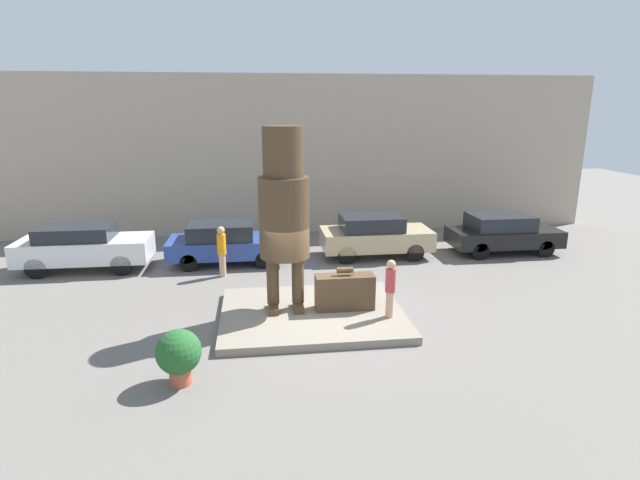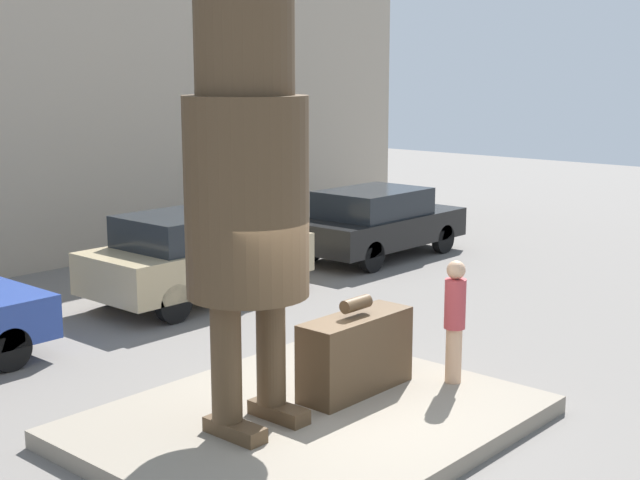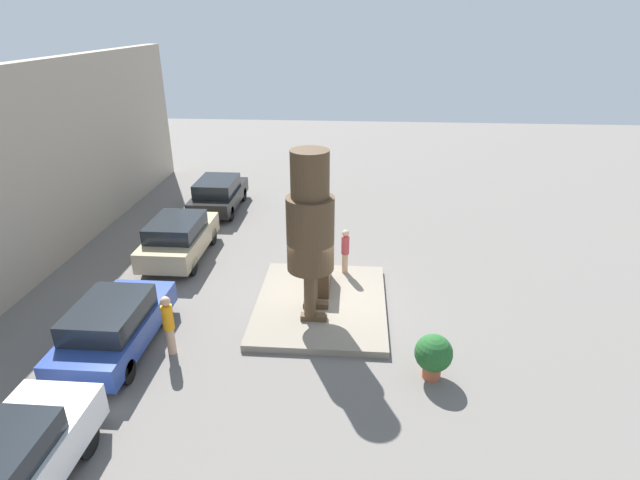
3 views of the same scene
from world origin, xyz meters
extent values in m
plane|color=slate|center=(0.00, 0.00, 0.00)|extent=(60.00, 60.00, 0.00)
cube|color=gray|center=(0.00, 0.00, 0.10)|extent=(4.87, 3.94, 0.21)
cube|color=#4C3823|center=(-1.03, 0.13, 0.29)|extent=(0.26, 0.75, 0.16)
cube|color=#4C3823|center=(-0.36, 0.13, 0.29)|extent=(0.26, 0.75, 0.16)
cylinder|color=#4C3823|center=(-1.03, 0.24, 1.03)|extent=(0.33, 0.33, 1.32)
cylinder|color=#4C3823|center=(-0.36, 0.24, 1.03)|extent=(0.33, 0.33, 1.32)
cylinder|color=#4C3823|center=(-0.70, 0.24, 2.75)|extent=(1.32, 1.32, 2.12)
cylinder|color=#4C3823|center=(-0.70, 0.24, 4.45)|extent=(1.04, 1.04, 1.27)
cube|color=#4C3823|center=(0.89, 0.04, 0.68)|extent=(1.59, 0.54, 0.95)
cylinder|color=#4C3823|center=(0.89, 0.04, 1.31)|extent=(0.44, 0.16, 0.16)
cylinder|color=tan|center=(1.96, -0.67, 0.56)|extent=(0.20, 0.20, 0.70)
cylinder|color=#B23D42|center=(1.96, -0.67, 1.22)|extent=(0.27, 0.27, 0.62)
sphere|color=tan|center=(1.96, -0.67, 1.65)|extent=(0.23, 0.23, 0.23)
cylinder|color=black|center=(-6.01, 5.89, 0.35)|extent=(0.70, 0.18, 0.70)
cylinder|color=black|center=(-6.01, 4.31, 0.35)|extent=(0.70, 0.18, 0.70)
cube|color=#284293|center=(-2.51, 5.27, 0.62)|extent=(4.19, 1.83, 0.63)
cube|color=#1E2328|center=(-2.72, 5.27, 1.22)|extent=(2.30, 1.65, 0.56)
cylinder|color=black|center=(-1.21, 6.09, 0.31)|extent=(0.61, 0.18, 0.61)
cylinder|color=black|center=(-1.21, 4.44, 0.31)|extent=(0.61, 0.18, 0.61)
cylinder|color=black|center=(-3.81, 6.09, 0.31)|extent=(0.61, 0.18, 0.61)
cylinder|color=black|center=(-3.81, 4.44, 0.31)|extent=(0.61, 0.18, 0.61)
cube|color=tan|center=(3.05, 5.42, 0.69)|extent=(4.11, 1.85, 0.72)
cube|color=#1E2328|center=(2.85, 5.42, 1.32)|extent=(2.26, 1.66, 0.55)
cylinder|color=black|center=(4.33, 6.26, 0.33)|extent=(0.66, 0.18, 0.66)
cylinder|color=black|center=(4.33, 4.59, 0.33)|extent=(0.66, 0.18, 0.66)
cylinder|color=black|center=(1.78, 6.26, 0.33)|extent=(0.66, 0.18, 0.66)
cylinder|color=black|center=(1.78, 4.59, 0.33)|extent=(0.66, 0.18, 0.66)
cube|color=black|center=(8.11, 5.29, 0.64)|extent=(4.18, 1.82, 0.63)
cube|color=#1E2328|center=(7.90, 5.29, 1.23)|extent=(2.30, 1.64, 0.57)
cylinder|color=black|center=(9.40, 6.11, 0.32)|extent=(0.65, 0.18, 0.65)
cylinder|color=black|center=(9.40, 4.46, 0.32)|extent=(0.65, 0.18, 0.65)
cylinder|color=black|center=(6.81, 6.11, 0.32)|extent=(0.65, 0.18, 0.65)
cylinder|color=black|center=(6.81, 4.46, 0.32)|extent=(0.65, 0.18, 0.65)
cylinder|color=#AD5638|center=(-3.07, -2.97, 0.16)|extent=(0.45, 0.45, 0.33)
sphere|color=#235B28|center=(-3.07, -2.97, 0.72)|extent=(0.93, 0.93, 0.93)
cylinder|color=tan|center=(-2.61, 3.77, 0.39)|extent=(0.22, 0.22, 0.78)
cylinder|color=orange|center=(-2.61, 3.77, 1.12)|extent=(0.29, 0.29, 0.69)
sphere|color=tan|center=(-2.61, 3.77, 1.59)|extent=(0.26, 0.26, 0.26)
camera|label=1|loc=(-1.37, -12.45, 5.55)|focal=28.00mm
camera|label=2|loc=(-7.12, -6.49, 4.08)|focal=50.00mm
camera|label=3|loc=(-13.16, -0.96, 8.19)|focal=28.00mm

